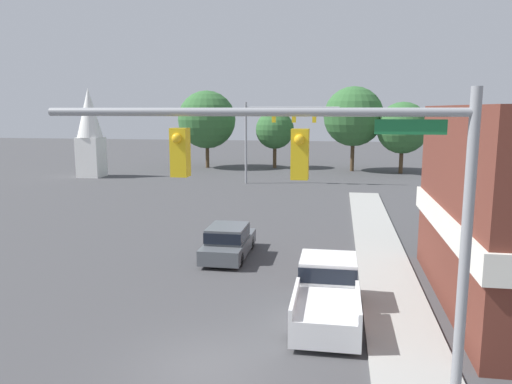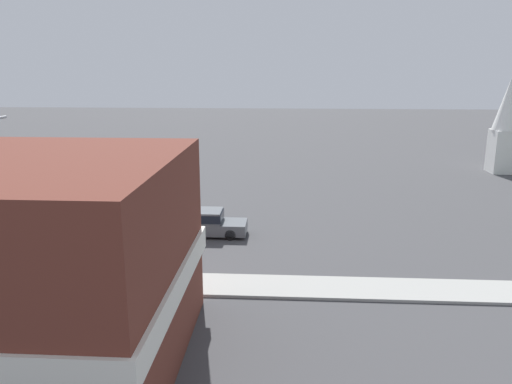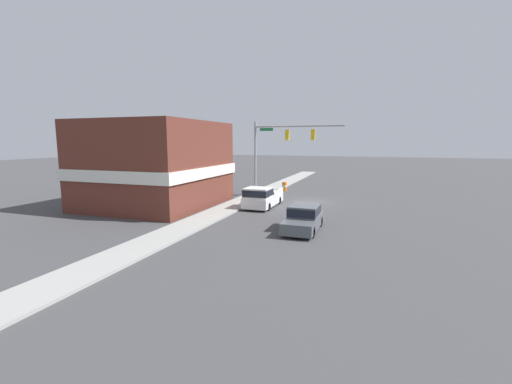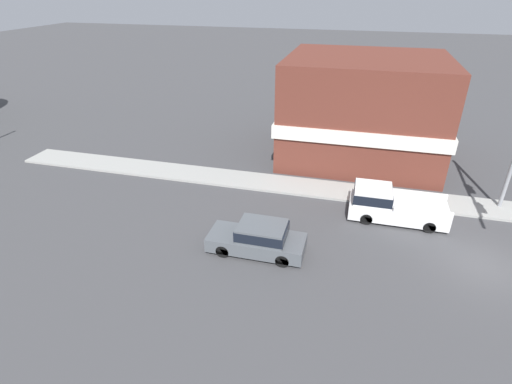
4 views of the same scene
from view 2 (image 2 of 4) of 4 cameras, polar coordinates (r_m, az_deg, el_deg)
The scene contains 5 objects.
ground_plane at distance 33.02m, azimuth -24.56°, elevation -5.08°, with size 200.00×200.00×0.00m, color #424244.
car_lead at distance 30.94m, azimuth -5.73°, elevation -3.46°, with size 1.91×4.75×1.60m.
pickup_truck_parked at distance 28.16m, azimuth -20.04°, elevation -5.91°, with size 2.13×5.25×1.82m.
corner_brick_building at distance 18.79m, azimuth -25.97°, elevation -7.75°, with size 10.15×11.36×7.29m.
church_steeple at distance 54.40m, azimuth 26.73°, elevation 7.06°, with size 2.66×2.66×9.31m.
Camera 2 is at (27.42, 15.37, 10.10)m, focal length 35.00 mm.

